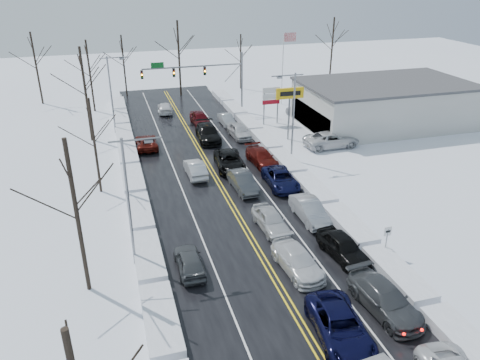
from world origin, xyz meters
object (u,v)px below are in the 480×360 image
object	(u,v)px
traffic_signal_mast	(204,74)
oncoming_car_0	(196,176)
tires_plus_sign	(290,97)
flagpole	(284,63)
dealership_building	(384,103)

from	to	relation	value
traffic_signal_mast	oncoming_car_0	bearing A→B (deg)	-105.26
traffic_signal_mast	tires_plus_sign	xyz separation A→B (m)	(7.05, -12.00, -0.49)
tires_plus_sign	flagpole	bearing A→B (deg)	71.56
flagpole	tires_plus_sign	bearing A→B (deg)	-108.44
tires_plus_sign	traffic_signal_mast	bearing A→B (deg)	120.46
dealership_building	oncoming_car_0	distance (m)	27.38
dealership_building	traffic_signal_mast	bearing A→B (deg)	154.05
oncoming_car_0	dealership_building	bearing A→B (deg)	-161.70
traffic_signal_mast	flagpole	distance (m)	11.90
flagpole	oncoming_car_0	size ratio (longest dim) A/B	2.22
tires_plus_sign	flagpole	xyz separation A→B (m)	(4.67, 14.01, 0.93)
traffic_signal_mast	dealership_building	distance (m)	23.01
traffic_signal_mast	flagpole	bearing A→B (deg)	9.73
tires_plus_sign	dealership_building	size ratio (longest dim) A/B	0.29
tires_plus_sign	oncoming_car_0	bearing A→B (deg)	-150.16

